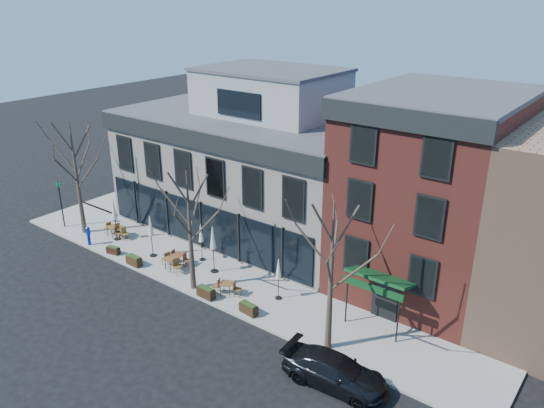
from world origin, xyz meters
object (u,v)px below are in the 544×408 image
Objects in this scene: call_box at (88,235)px; umbrella_0 at (114,212)px; parked_sedan at (335,371)px; cafe_set_0 at (113,230)px.

umbrella_0 is (0.80, 1.64, 1.34)m from call_box.
umbrella_0 is (-19.21, 3.22, 1.52)m from parked_sedan.
call_box is 2.26m from umbrella_0.
umbrella_0 is (0.60, -0.16, 1.59)m from cafe_set_0.
cafe_set_0 is (-19.81, 3.37, -0.07)m from parked_sedan.
parked_sedan is at bearing -9.66° from cafe_set_0.
parked_sedan is 3.48× the size of call_box.
umbrella_0 reaches higher than parked_sedan.
cafe_set_0 is 1.70m from umbrella_0.
cafe_set_0 is 0.60× the size of umbrella_0.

